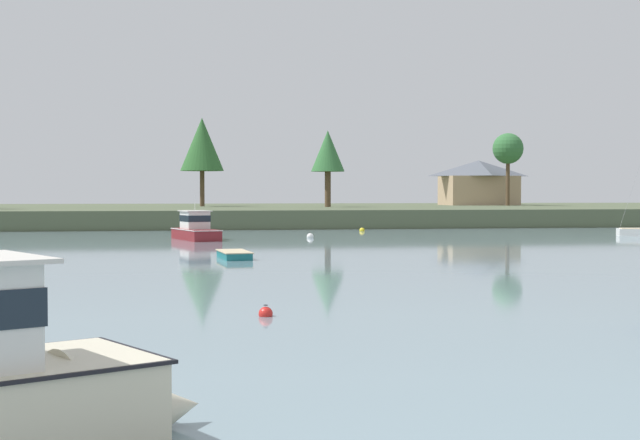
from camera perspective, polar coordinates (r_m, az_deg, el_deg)
The scene contains 10 objects.
far_shore_bank at distance 106.74m, azimuth -6.77°, elevation 0.39°, with size 169.66×52.01×1.73m, color #4C563D.
dinghy_teal at distance 46.20m, azimuth -5.37°, elevation -2.24°, with size 1.68×3.57×0.53m.
cruiser_maroon at distance 65.32m, azimuth -7.90°, elevation -0.77°, with size 3.53×6.79×3.89m.
mooring_buoy_white at distance 66.91m, azimuth -0.62°, elevation -1.04°, with size 0.51×0.51×0.56m.
mooring_buoy_yellow at distance 78.43m, azimuth 2.64°, elevation -0.64°, with size 0.45×0.45×0.51m.
mooring_buoy_red at distance 24.66m, azimuth -3.41°, elevation -5.85°, with size 0.39×0.39×0.44m.
shore_tree_inland_a at distance 100.99m, azimuth 0.49°, elevation 4.26°, with size 3.71×3.71×8.45m.
shore_tree_inland_c at distance 113.69m, azimuth 11.64°, elevation 4.34°, with size 3.74×3.74×8.82m.
shore_tree_center_left at distance 106.55m, azimuth -7.37°, elevation 4.68°, with size 5.01×5.01×10.22m.
cottage_eastern at distance 117.94m, azimuth 9.86°, elevation 2.35°, with size 9.55×6.83×5.67m.
Camera 1 is at (-5.78, -5.77, 3.32)m, focal length 51.33 mm.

